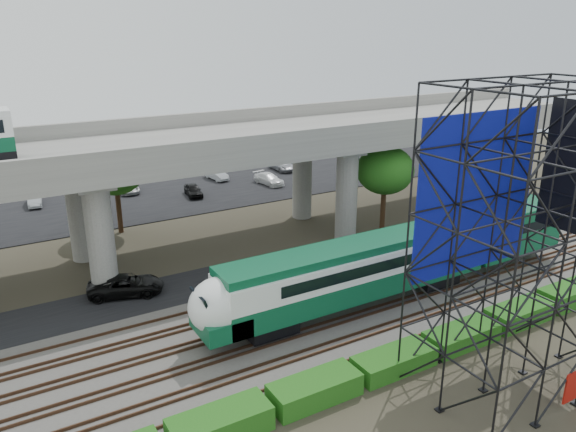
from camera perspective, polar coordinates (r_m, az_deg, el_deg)
ground at (r=33.72m, az=4.49°, el=-12.21°), size 140.00×140.00×0.00m
ballast_bed at (r=35.09m, az=2.60°, el=-10.64°), size 90.00×12.00×0.20m
service_road at (r=41.71m, az=-3.79°, el=-5.74°), size 90.00×5.00×0.08m
parking_lot at (r=62.38m, az=-13.59°, el=2.18°), size 90.00×18.00×0.08m
harbor_water at (r=83.10m, az=-18.18°, el=5.85°), size 140.00×40.00×0.03m
rail_tracks at (r=35.00m, az=2.60°, el=-10.39°), size 90.00×9.52×0.16m
commuter_train at (r=36.85m, az=9.87°, el=-4.59°), size 29.30×3.06×4.30m
overpass at (r=43.37m, az=-9.06°, el=6.43°), size 80.00×12.00×12.40m
scaffold_tower at (r=28.67m, az=22.75°, el=-2.87°), size 9.36×6.36×15.00m
hedge_strip at (r=31.13m, az=10.74°, el=-14.20°), size 34.60×1.80×1.20m
trees at (r=43.14m, az=-12.92°, el=2.49°), size 40.94×16.94×7.69m
suv at (r=39.54m, az=-16.17°, el=-6.77°), size 5.42×3.69×1.38m
parked_cars at (r=62.73m, az=-11.06°, el=3.07°), size 36.13×9.51×1.26m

